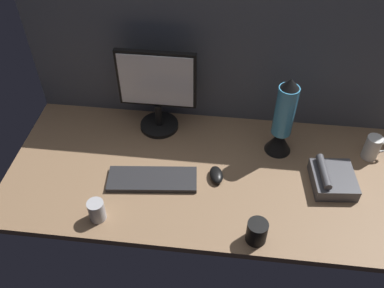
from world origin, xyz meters
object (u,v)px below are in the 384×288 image
(monitor, at_px, (157,89))
(mug_steel, at_px, (97,210))
(mouse, at_px, (216,175))
(lava_lamp, at_px, (283,122))
(desk_phone, at_px, (332,179))
(keyboard, at_px, (152,179))
(mug_black_travel, at_px, (257,232))
(mug_ceramic_white, at_px, (373,147))

(monitor, distance_m, mug_steel, 0.60)
(mouse, relative_size, lava_lamp, 0.25)
(lava_lamp, xyz_separation_m, desk_phone, (0.21, -0.18, -0.13))
(keyboard, bearing_deg, mug_black_travel, -34.45)
(mug_ceramic_white, bearing_deg, mug_black_travel, -135.66)
(mug_black_travel, relative_size, mug_ceramic_white, 0.83)
(mug_black_travel, xyz_separation_m, mug_ceramic_white, (0.50, 0.48, 0.01))
(keyboard, relative_size, mug_black_travel, 3.92)
(monitor, distance_m, mug_ceramic_white, 0.97)
(mug_ceramic_white, xyz_separation_m, desk_phone, (-0.19, -0.18, -0.03))
(mouse, distance_m, desk_phone, 0.48)
(mouse, relative_size, desk_phone, 0.47)
(keyboard, relative_size, lava_lamp, 0.96)
(monitor, relative_size, mug_black_travel, 4.28)
(monitor, distance_m, mug_black_travel, 0.76)
(mouse, xyz_separation_m, mug_ceramic_white, (0.66, 0.20, 0.04))
(monitor, bearing_deg, lava_lamp, -9.95)
(monitor, xyz_separation_m, desk_phone, (0.77, -0.28, -0.19))
(mug_ceramic_white, relative_size, desk_phone, 0.55)
(monitor, relative_size, desk_phone, 1.97)
(monitor, xyz_separation_m, lava_lamp, (0.55, -0.10, -0.06))
(mug_steel, distance_m, desk_phone, 0.95)
(mug_black_travel, relative_size, lava_lamp, 0.25)
(keyboard, distance_m, mouse, 0.27)
(keyboard, distance_m, mug_steel, 0.27)
(lava_lamp, bearing_deg, mug_ceramic_white, 0.19)
(mug_ceramic_white, height_order, desk_phone, mug_ceramic_white)
(monitor, xyz_separation_m, mug_black_travel, (0.46, -0.58, -0.17))
(keyboard, xyz_separation_m, mouse, (0.26, 0.05, 0.01))
(monitor, bearing_deg, mouse, -45.46)
(lava_lamp, bearing_deg, keyboard, -154.53)
(mug_steel, relative_size, desk_phone, 0.43)
(monitor, distance_m, mouse, 0.46)
(desk_phone, bearing_deg, lava_lamp, 139.88)
(mouse, relative_size, mug_ceramic_white, 0.85)
(mug_steel, height_order, mug_black_travel, mug_black_travel)
(mouse, bearing_deg, lava_lamp, 23.98)
(keyboard, bearing_deg, mug_steel, -135.94)
(mug_black_travel, height_order, lava_lamp, lava_lamp)
(monitor, relative_size, lava_lamp, 1.05)
(mug_ceramic_white, distance_m, lava_lamp, 0.42)
(mug_ceramic_white, height_order, lava_lamp, lava_lamp)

